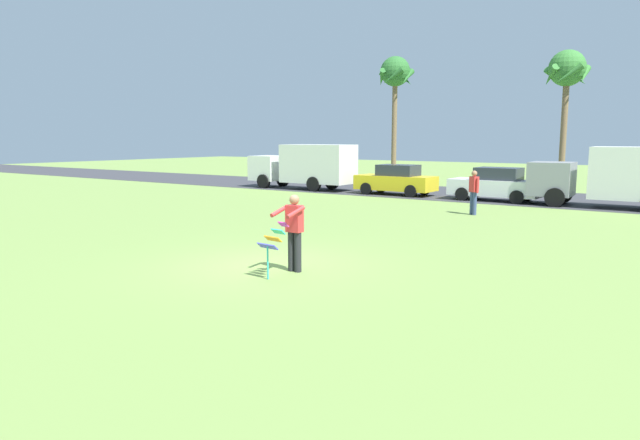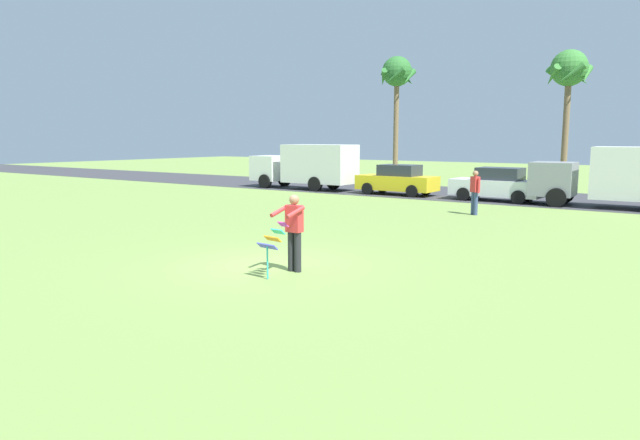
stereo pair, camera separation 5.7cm
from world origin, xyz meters
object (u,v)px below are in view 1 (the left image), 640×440
(parked_truck_white_box, at_px, (306,165))
(parked_car_white, at_px, (496,185))
(palm_tree_right_near, at_px, (567,74))
(kite_held, at_px, (273,241))
(person_kite_flyer, at_px, (294,230))
(palm_tree_left_near, at_px, (395,77))
(parked_truck_grey_van, at_px, (624,176))
(parked_car_yellow, at_px, (396,180))
(person_walker_near, at_px, (474,191))

(parked_truck_white_box, distance_m, parked_car_white, 11.17)
(palm_tree_right_near, bearing_deg, parked_car_white, -96.29)
(kite_held, distance_m, parked_car_white, 17.89)
(person_kite_flyer, xyz_separation_m, palm_tree_left_near, (-11.54, 27.14, 6.34))
(parked_car_white, xyz_separation_m, palm_tree_right_near, (1.01, 9.16, 5.92))
(parked_truck_white_box, height_order, palm_tree_left_near, palm_tree_left_near)
(parked_truck_grey_van, bearing_deg, palm_tree_right_near, 115.66)
(parked_car_yellow, height_order, parked_truck_grey_van, parked_truck_grey_van)
(kite_held, bearing_deg, person_kite_flyer, 89.25)
(kite_held, height_order, parked_truck_white_box, parked_truck_white_box)
(parked_car_yellow, bearing_deg, palm_tree_right_near, 55.43)
(palm_tree_left_near, bearing_deg, parked_car_yellow, -62.00)
(parked_car_yellow, distance_m, parked_truck_grey_van, 10.73)
(palm_tree_left_near, distance_m, person_walker_near, 20.27)
(parked_truck_white_box, bearing_deg, parked_car_yellow, -0.00)
(person_kite_flyer, distance_m, kite_held, 0.74)
(parked_car_white, xyz_separation_m, person_walker_near, (0.86, -5.45, 0.16))
(parked_car_white, height_order, parked_truck_grey_van, parked_truck_grey_van)
(kite_held, bearing_deg, person_walker_near, 90.26)
(palm_tree_left_near, height_order, person_walker_near, palm_tree_left_near)
(parked_truck_white_box, bearing_deg, palm_tree_left_near, 86.90)
(kite_held, height_order, person_walker_near, person_walker_near)
(person_kite_flyer, xyz_separation_m, palm_tree_right_near, (0.08, 26.30, 5.75))
(parked_car_yellow, relative_size, palm_tree_right_near, 0.52)
(palm_tree_right_near, relative_size, person_walker_near, 4.67)
(parked_truck_white_box, bearing_deg, person_walker_near, -24.41)
(kite_held, relative_size, parked_truck_grey_van, 0.18)
(person_kite_flyer, relative_size, parked_truck_white_box, 0.26)
(palm_tree_left_near, height_order, palm_tree_right_near, palm_tree_left_near)
(person_kite_flyer, distance_m, parked_car_white, 17.17)
(parked_truck_grey_van, xyz_separation_m, palm_tree_right_near, (-4.40, 9.16, 5.29))
(palm_tree_left_near, bearing_deg, kite_held, -67.51)
(parked_truck_white_box, bearing_deg, palm_tree_right_near, 36.96)
(parked_truck_white_box, bearing_deg, parked_truck_grey_van, -0.00)
(person_kite_flyer, height_order, parked_car_white, person_kite_flyer)
(palm_tree_left_near, bearing_deg, parked_truck_white_box, -93.10)
(kite_held, bearing_deg, palm_tree_left_near, 112.49)
(kite_held, relative_size, palm_tree_left_near, 0.14)
(kite_held, xyz_separation_m, parked_truck_white_box, (-12.08, 17.87, 0.61))
(parked_truck_white_box, relative_size, person_walker_near, 3.88)
(parked_car_white, xyz_separation_m, parked_truck_grey_van, (5.41, -0.00, 0.64))
(kite_held, xyz_separation_m, palm_tree_left_near, (-11.53, 27.87, 6.49))
(person_kite_flyer, relative_size, parked_car_white, 0.41)
(person_kite_flyer, bearing_deg, parked_car_yellow, 109.97)
(person_kite_flyer, height_order, palm_tree_left_near, palm_tree_left_near)
(parked_truck_white_box, height_order, parked_car_white, parked_truck_white_box)
(parked_car_yellow, distance_m, parked_car_white, 5.30)
(parked_car_white, bearing_deg, parked_truck_white_box, 180.00)
(person_kite_flyer, bearing_deg, palm_tree_right_near, 89.83)
(kite_held, relative_size, parked_car_yellow, 0.28)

